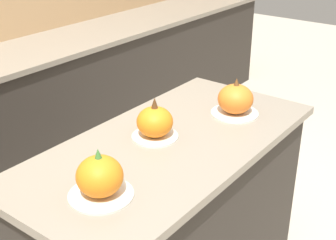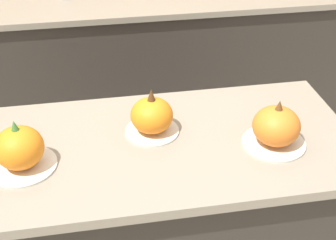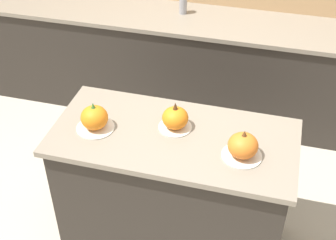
{
  "view_description": "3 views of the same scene",
  "coord_description": "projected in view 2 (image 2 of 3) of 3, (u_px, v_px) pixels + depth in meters",
  "views": [
    {
      "loc": [
        -1.34,
        -1.01,
        1.77
      ],
      "look_at": [
        0.01,
        0.02,
        0.97
      ],
      "focal_mm": 50.0,
      "sensor_mm": 36.0,
      "label": 1
    },
    {
      "loc": [
        -0.19,
        -1.29,
        1.84
      ],
      "look_at": [
        0.04,
        0.04,
        0.95
      ],
      "focal_mm": 50.0,
      "sensor_mm": 36.0,
      "label": 2
    },
    {
      "loc": [
        0.49,
        -1.96,
        2.55
      ],
      "look_at": [
        -0.03,
        0.01,
        0.98
      ],
      "focal_mm": 50.0,
      "sensor_mm": 36.0,
      "label": 3
    }
  ],
  "objects": [
    {
      "name": "back_counter",
      "position": [
        124.0,
        66.0,
        3.06
      ],
      "size": [
        6.0,
        0.6,
        0.89
      ],
      "color": "#2D2823",
      "rests_on": "ground_plane"
    },
    {
      "name": "kitchen_island",
      "position": [
        159.0,
        232.0,
        1.85
      ],
      "size": [
        1.38,
        0.67,
        0.88
      ],
      "color": "#2D2823",
      "rests_on": "ground_plane"
    },
    {
      "name": "pumpkin_cake_center",
      "position": [
        152.0,
        117.0,
        1.63
      ],
      "size": [
        0.19,
        0.19,
        0.18
      ],
      "color": "silver",
      "rests_on": "kitchen_island"
    },
    {
      "name": "pumpkin_cake_right",
      "position": [
        276.0,
        128.0,
        1.57
      ],
      "size": [
        0.22,
        0.22,
        0.17
      ],
      "color": "silver",
      "rests_on": "kitchen_island"
    },
    {
      "name": "pumpkin_cake_left",
      "position": [
        20.0,
        149.0,
        1.46
      ],
      "size": [
        0.22,
        0.22,
        0.18
      ],
      "color": "silver",
      "rests_on": "kitchen_island"
    }
  ]
}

